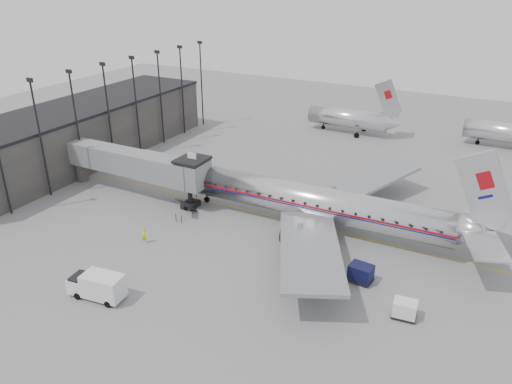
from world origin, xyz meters
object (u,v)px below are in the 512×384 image
service_van (97,285)px  ramp_worker (144,236)px  baggage_cart_white (405,309)px  airliner (321,204)px  baggage_cart_navy (361,273)px

service_van → ramp_worker: size_ratio=3.10×
baggage_cart_white → ramp_worker: ramp_worker is taller
airliner → ramp_worker: airliner is taller
ramp_worker → baggage_cart_white: bearing=-6.4°
baggage_cart_navy → baggage_cart_white: baggage_cart_navy is taller
baggage_cart_navy → ramp_worker: baggage_cart_navy is taller
airliner → ramp_worker: 19.71m
airliner → service_van: 25.23m
baggage_cart_white → ramp_worker: (-27.63, -0.47, 0.02)m
service_van → baggage_cart_navy: bearing=26.8°
service_van → baggage_cart_white: service_van is taller
baggage_cart_white → ramp_worker: 27.63m
baggage_cart_white → airliner: bearing=130.8°
baggage_cart_navy → baggage_cart_white: 5.96m
airliner → baggage_cart_navy: (7.32, -8.17, -2.12)m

